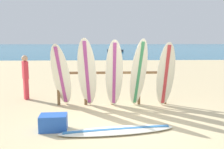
{
  "coord_description": "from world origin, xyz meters",
  "views": [
    {
      "loc": [
        -0.64,
        -5.34,
        2.02
      ],
      "look_at": [
        -0.34,
        2.24,
        0.91
      ],
      "focal_mm": 38.35,
      "sensor_mm": 36.0,
      "label": 1
    }
  ],
  "objects_px": {
    "beachgoer_standing": "(26,75)",
    "small_boat_offshore": "(115,50)",
    "cooler_box": "(53,123)",
    "surfboard_leaning_center": "(138,74)",
    "surfboard_rack": "(112,82)",
    "surfboard_leaning_left": "(87,74)",
    "surfboard_leaning_center_left": "(114,74)",
    "surfboard_leaning_far_left": "(61,76)",
    "surfboard_lying_on_sand": "(118,130)",
    "surfboard_leaning_center_right": "(166,75)"
  },
  "relations": [
    {
      "from": "surfboard_leaning_left",
      "to": "cooler_box",
      "type": "bearing_deg",
      "value": -111.1
    },
    {
      "from": "surfboard_leaning_far_left",
      "to": "surfboard_leaning_center_left",
      "type": "bearing_deg",
      "value": -6.66
    },
    {
      "from": "surfboard_leaning_far_left",
      "to": "surfboard_leaning_center",
      "type": "xyz_separation_m",
      "value": [
        2.27,
        -0.16,
        0.07
      ]
    },
    {
      "from": "surfboard_leaning_center",
      "to": "small_boat_offshore",
      "type": "height_order",
      "value": "surfboard_leaning_center"
    },
    {
      "from": "beachgoer_standing",
      "to": "surfboard_leaning_far_left",
      "type": "bearing_deg",
      "value": -37.24
    },
    {
      "from": "surfboard_rack",
      "to": "surfboard_leaning_center",
      "type": "relative_size",
      "value": 1.66
    },
    {
      "from": "surfboard_leaning_center_right",
      "to": "surfboard_lying_on_sand",
      "type": "distance_m",
      "value": 2.62
    },
    {
      "from": "surfboard_leaning_center_right",
      "to": "surfboard_leaning_center_left",
      "type": "bearing_deg",
      "value": -176.96
    },
    {
      "from": "surfboard_rack",
      "to": "small_boat_offshore",
      "type": "relative_size",
      "value": 1.28
    },
    {
      "from": "surfboard_leaning_far_left",
      "to": "surfboard_leaning_center",
      "type": "relative_size",
      "value": 0.93
    },
    {
      "from": "surfboard_leaning_center_left",
      "to": "surfboard_leaning_center",
      "type": "relative_size",
      "value": 0.99
    },
    {
      "from": "surfboard_leaning_center",
      "to": "beachgoer_standing",
      "type": "xyz_separation_m",
      "value": [
        -3.65,
        1.21,
        -0.21
      ]
    },
    {
      "from": "surfboard_lying_on_sand",
      "to": "small_boat_offshore",
      "type": "relative_size",
      "value": 0.98
    },
    {
      "from": "surfboard_leaning_center",
      "to": "surfboard_leaning_center_left",
      "type": "bearing_deg",
      "value": -178.21
    },
    {
      "from": "surfboard_leaning_center",
      "to": "beachgoer_standing",
      "type": "height_order",
      "value": "surfboard_leaning_center"
    },
    {
      "from": "surfboard_leaning_center_left",
      "to": "small_boat_offshore",
      "type": "height_order",
      "value": "surfboard_leaning_center_left"
    },
    {
      "from": "cooler_box",
      "to": "surfboard_leaning_left",
      "type": "bearing_deg",
      "value": 65.23
    },
    {
      "from": "surfboard_leaning_center",
      "to": "cooler_box",
      "type": "bearing_deg",
      "value": -142.07
    },
    {
      "from": "surfboard_leaning_center_right",
      "to": "beachgoer_standing",
      "type": "xyz_separation_m",
      "value": [
        -4.47,
        1.15,
        -0.15
      ]
    },
    {
      "from": "surfboard_leaning_center_right",
      "to": "surfboard_leaning_far_left",
      "type": "bearing_deg",
      "value": 178.13
    },
    {
      "from": "surfboard_leaning_left",
      "to": "surfboard_leaning_center_left",
      "type": "bearing_deg",
      "value": -3.49
    },
    {
      "from": "surfboard_leaning_center_right",
      "to": "beachgoer_standing",
      "type": "distance_m",
      "value": 4.61
    },
    {
      "from": "surfboard_leaning_center",
      "to": "cooler_box",
      "type": "relative_size",
      "value": 3.44
    },
    {
      "from": "surfboard_leaning_center",
      "to": "surfboard_leaning_center_right",
      "type": "relative_size",
      "value": 1.05
    },
    {
      "from": "surfboard_leaning_far_left",
      "to": "cooler_box",
      "type": "relative_size",
      "value": 3.21
    },
    {
      "from": "surfboard_rack",
      "to": "cooler_box",
      "type": "xyz_separation_m",
      "value": [
        -1.41,
        -2.1,
        -0.54
      ]
    },
    {
      "from": "surfboard_rack",
      "to": "small_boat_offshore",
      "type": "height_order",
      "value": "surfboard_rack"
    },
    {
      "from": "beachgoer_standing",
      "to": "small_boat_offshore",
      "type": "xyz_separation_m",
      "value": [
        4.71,
        31.9,
        -0.57
      ]
    },
    {
      "from": "surfboard_leaning_center_right",
      "to": "surfboard_leaning_left",
      "type": "bearing_deg",
      "value": -179.18
    },
    {
      "from": "surfboard_leaning_left",
      "to": "cooler_box",
      "type": "relative_size",
      "value": 3.47
    },
    {
      "from": "surfboard_lying_on_sand",
      "to": "cooler_box",
      "type": "xyz_separation_m",
      "value": [
        -1.43,
        0.16,
        0.14
      ]
    },
    {
      "from": "surfboard_leaning_far_left",
      "to": "surfboard_leaning_center_right",
      "type": "bearing_deg",
      "value": -1.87
    },
    {
      "from": "cooler_box",
      "to": "surfboard_leaning_center_left",
      "type": "bearing_deg",
      "value": 45.28
    },
    {
      "from": "surfboard_rack",
      "to": "surfboard_leaning_far_left",
      "type": "xyz_separation_m",
      "value": [
        -1.52,
        -0.26,
        0.25
      ]
    },
    {
      "from": "surfboard_leaning_left",
      "to": "small_boat_offshore",
      "type": "height_order",
      "value": "surfboard_leaning_left"
    },
    {
      "from": "surfboard_leaning_center_left",
      "to": "beachgoer_standing",
      "type": "xyz_separation_m",
      "value": [
        -2.94,
        1.23,
        -0.19
      ]
    },
    {
      "from": "surfboard_leaning_far_left",
      "to": "surfboard_lying_on_sand",
      "type": "relative_size",
      "value": 0.73
    },
    {
      "from": "small_boat_offshore",
      "to": "cooler_box",
      "type": "distance_m",
      "value": 34.94
    },
    {
      "from": "beachgoer_standing",
      "to": "cooler_box",
      "type": "relative_size",
      "value": 2.5
    },
    {
      "from": "surfboard_lying_on_sand",
      "to": "small_boat_offshore",
      "type": "distance_m",
      "value": 34.99
    },
    {
      "from": "surfboard_rack",
      "to": "beachgoer_standing",
      "type": "height_order",
      "value": "beachgoer_standing"
    },
    {
      "from": "surfboard_leaning_far_left",
      "to": "surfboard_lying_on_sand",
      "type": "height_order",
      "value": "surfboard_leaning_far_left"
    },
    {
      "from": "surfboard_lying_on_sand",
      "to": "beachgoer_standing",
      "type": "height_order",
      "value": "beachgoer_standing"
    },
    {
      "from": "surfboard_leaning_left",
      "to": "surfboard_lying_on_sand",
      "type": "relative_size",
      "value": 0.79
    },
    {
      "from": "surfboard_rack",
      "to": "surfboard_lying_on_sand",
      "type": "relative_size",
      "value": 1.3
    },
    {
      "from": "surfboard_leaning_left",
      "to": "surfboard_lying_on_sand",
      "type": "height_order",
      "value": "surfboard_leaning_left"
    },
    {
      "from": "surfboard_rack",
      "to": "surfboard_leaning_left",
      "type": "height_order",
      "value": "surfboard_leaning_left"
    },
    {
      "from": "surfboard_leaning_left",
      "to": "surfboard_leaning_far_left",
      "type": "bearing_deg",
      "value": 170.16
    },
    {
      "from": "surfboard_rack",
      "to": "surfboard_lying_on_sand",
      "type": "distance_m",
      "value": 2.36
    },
    {
      "from": "surfboard_leaning_center_right",
      "to": "small_boat_offshore",
      "type": "relative_size",
      "value": 0.73
    }
  ]
}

